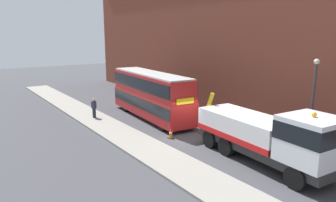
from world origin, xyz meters
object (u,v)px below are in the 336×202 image
at_px(traffic_cone_near_bus, 171,134).
at_px(street_lamp, 313,96).
at_px(double_decker_bus, 151,93).
at_px(pedestrian_onlooker, 94,108).
at_px(recovery_tow_truck, 267,135).

distance_m(traffic_cone_near_bus, street_lamp, 9.83).
bearing_deg(street_lamp, double_decker_bus, -159.40).
bearing_deg(double_decker_bus, street_lamp, 25.27).
bearing_deg(double_decker_bus, traffic_cone_near_bus, -13.58).
bearing_deg(pedestrian_onlooker, street_lamp, 5.45).
xyz_separation_m(recovery_tow_truck, double_decker_bus, (-12.48, 0.04, 0.47)).
height_order(recovery_tow_truck, pedestrian_onlooker, recovery_tow_truck).
height_order(pedestrian_onlooker, traffic_cone_near_bus, pedestrian_onlooker).
relative_size(recovery_tow_truck, traffic_cone_near_bus, 14.20).
distance_m(pedestrian_onlooker, street_lamp, 17.50).
xyz_separation_m(double_decker_bus, traffic_cone_near_bus, (5.64, -1.86, -1.89)).
distance_m(recovery_tow_truck, pedestrian_onlooker, 15.59).
relative_size(traffic_cone_near_bus, street_lamp, 0.12).
relative_size(double_decker_bus, pedestrian_onlooker, 6.54).
distance_m(double_decker_bus, street_lamp, 13.23).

